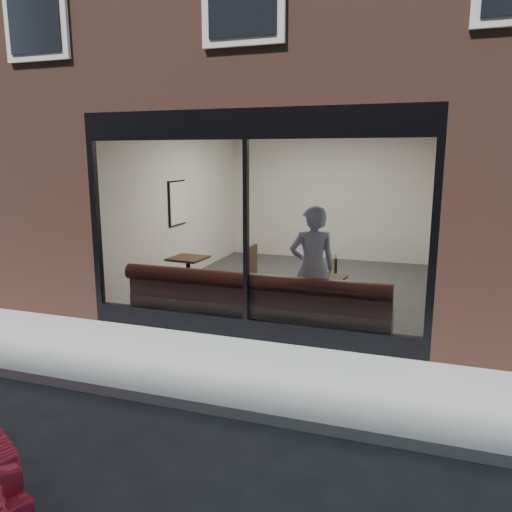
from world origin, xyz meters
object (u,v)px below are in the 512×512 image
(cafe_table_right, at_px, (323,278))
(cafe_chair_right, at_px, (323,297))
(cafe_table_left, at_px, (188,258))
(banquette, at_px, (256,315))
(person, at_px, (312,269))
(cafe_chair_left, at_px, (243,281))

(cafe_table_right, bearing_deg, cafe_chair_right, 100.21)
(cafe_table_left, height_order, cafe_table_right, same)
(banquette, bearing_deg, cafe_chair_right, 57.66)
(person, bearing_deg, cafe_chair_right, -111.97)
(cafe_table_right, bearing_deg, banquette, -148.77)
(banquette, distance_m, cafe_table_right, 1.18)
(person, xyz_separation_m, cafe_table_right, (0.11, 0.26, -0.20))
(person, distance_m, cafe_table_left, 2.72)
(person, bearing_deg, cafe_table_left, -43.53)
(banquette, height_order, cafe_table_right, cafe_table_right)
(banquette, height_order, cafe_table_left, cafe_table_left)
(banquette, distance_m, cafe_chair_left, 2.03)
(banquette, bearing_deg, person, 19.74)
(cafe_table_left, xyz_separation_m, cafe_chair_left, (0.86, 0.58, -0.50))
(banquette, height_order, person, person)
(cafe_chair_right, bearing_deg, cafe_chair_left, -31.13)
(banquette, distance_m, cafe_chair_right, 1.46)
(banquette, xyz_separation_m, person, (0.79, 0.29, 0.72))
(banquette, distance_m, person, 1.11)
(person, distance_m, cafe_table_right, 0.35)
(cafe_chair_left, height_order, cafe_chair_right, cafe_chair_left)
(cafe_chair_right, bearing_deg, cafe_table_right, 88.80)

